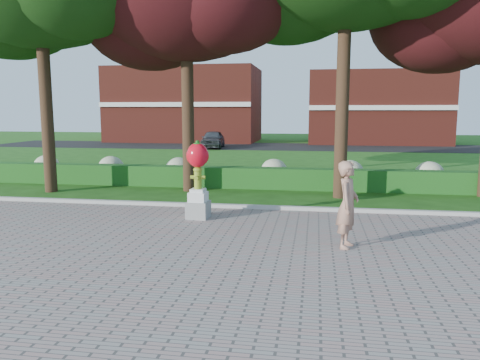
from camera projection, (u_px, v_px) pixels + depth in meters
The scene contains 11 objects.
ground at pixel (203, 234), 11.36m from camera, with size 100.00×100.00×0.00m, color #1E4912.
walkway at pixel (144, 298), 7.45m from camera, with size 40.00×14.00×0.04m, color gray.
curb at pixel (226, 207), 14.27m from camera, with size 40.00×0.18×0.15m, color #ADADA5.
lawn_hedge at pixel (246, 178), 18.13m from camera, with size 24.00×0.70×0.80m, color #154A16.
hydrangea_row at pixel (263, 171), 18.99m from camera, with size 20.10×1.10×0.99m.
street at pixel (283, 147), 38.69m from camera, with size 50.00×8.00×0.02m, color black.
building_left at pixel (186, 105), 45.62m from camera, with size 14.00×8.00×7.00m, color maroon.
building_right at pixel (376, 108), 42.81m from camera, with size 12.00×8.00×6.40m, color maroon.
hydrant_sculpture at pixel (198, 178), 12.76m from camera, with size 0.62×0.61×2.14m.
woman at pixel (348, 205), 10.04m from camera, with size 0.69×0.45×1.89m, color #A97760.
parked_car at pixel (213, 139), 37.10m from camera, with size 1.64×4.07×1.39m, color #3A3D41.
Camera 1 is at (2.66, -10.75, 2.99)m, focal length 35.00 mm.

